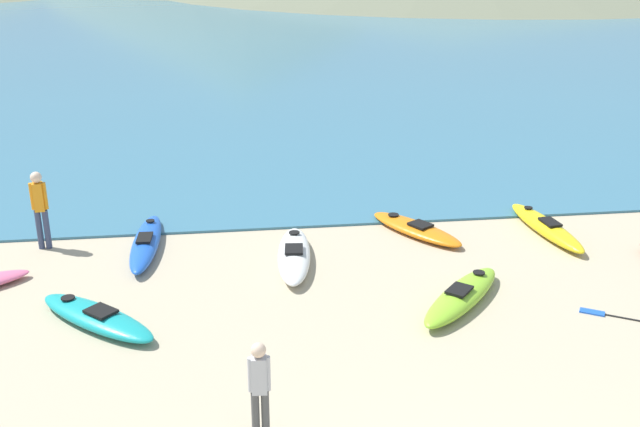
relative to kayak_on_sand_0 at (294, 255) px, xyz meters
name	(u,v)px	position (x,y,z in m)	size (l,w,h in m)	color
bay_water	(258,35)	(1.15, 36.92, -0.15)	(160.00, 70.00, 0.06)	teal
kayak_on_sand_0	(294,255)	(0.00, 0.00, 0.00)	(0.99, 2.97, 0.40)	white
kayak_on_sand_1	(146,243)	(-3.16, 1.10, -0.01)	(0.68, 3.26, 0.38)	blue
kayak_on_sand_2	(416,229)	(2.95, 1.24, -0.05)	(2.06, 2.65, 0.30)	orange
kayak_on_sand_5	(546,227)	(5.95, 0.89, -0.02)	(0.92, 3.16, 0.37)	yellow
kayak_on_sand_6	(97,317)	(-3.74, -2.20, -0.03)	(2.57, 2.46, 0.34)	teal
kayak_on_sand_7	(462,296)	(2.94, -2.28, -0.01)	(2.40, 2.60, 0.38)	#8CCC2D
person_near_foreground	(260,385)	(-1.02, -5.80, 0.69)	(0.31, 0.21, 1.52)	#4C4C4C
person_near_waterline	(40,205)	(-5.39, 1.48, 0.83)	(0.36, 0.26, 1.77)	#384260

